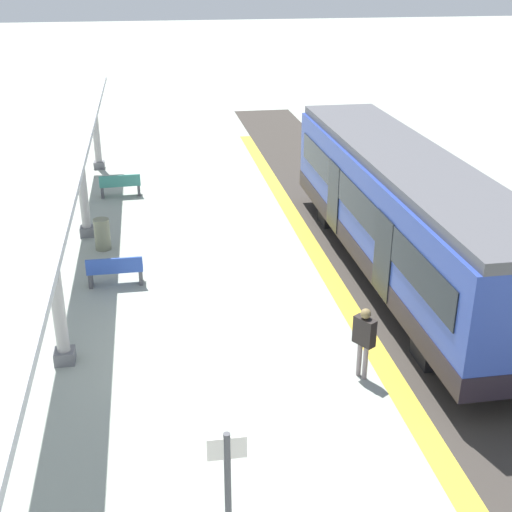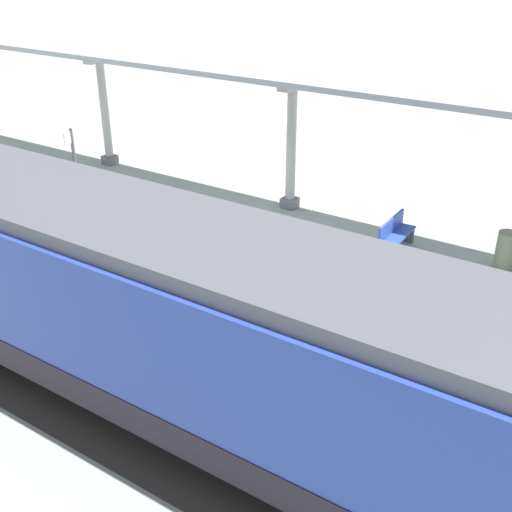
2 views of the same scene
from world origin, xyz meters
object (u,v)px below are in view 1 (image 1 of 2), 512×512
Objects in this scene: passenger_waiting_near_edge at (364,335)px; bench_near_end at (115,271)px; trash_bin at (102,234)px; canopy_pillar_second at (82,181)px; train_near_carriage at (402,215)px; bench_mid_platform at (120,185)px; platform_info_sign at (228,483)px; canopy_pillar_third at (56,288)px; canopy_pillar_nearest at (95,126)px.

bench_near_end is at bearing -44.96° from passenger_waiting_near_edge.
canopy_pillar_second is at bearing -65.21° from trash_bin.
passenger_waiting_near_edge is at bearing 135.04° from bench_near_end.
train_near_carriage reaches higher than passenger_waiting_near_edge.
bench_mid_platform is 0.69× the size of platform_info_sign.
bench_near_end is at bearing -105.39° from canopy_pillar_third.
canopy_pillar_second reaches higher than bench_near_end.
canopy_pillar_third is at bearing 74.61° from bench_near_end.
canopy_pillar_second is 1.64× the size of platform_info_sign.
bench_mid_platform is (7.78, -8.21, -1.39)m from train_near_carriage.
passenger_waiting_near_edge reaches higher than bench_mid_platform.
train_near_carriage is 10.50m from platform_info_sign.
train_near_carriage is 3.69× the size of canopy_pillar_nearest.
passenger_waiting_near_edge is at bearing 124.69° from canopy_pillar_second.
canopy_pillar_third reaches higher than bench_near_end.
train_near_carriage is 14.93m from canopy_pillar_nearest.
canopy_pillar_nearest reaches higher than train_near_carriage.
canopy_pillar_third is (0.00, 7.47, 0.00)m from canopy_pillar_second.
canopy_pillar_nearest is at bearing -86.40° from trash_bin.
trash_bin is at bearing -53.97° from passenger_waiting_near_edge.
bench_near_end and bench_mid_platform have the same top height.
canopy_pillar_nearest is at bearing -75.81° from bench_mid_platform.
passenger_waiting_near_edge is at bearing -129.16° from platform_info_sign.
trash_bin is 12.25m from platform_info_sign.
bench_near_end is at bearing 99.87° from trash_bin.
canopy_pillar_third reaches higher than bench_mid_platform.
train_near_carriage reaches higher than bench_near_end.
bench_near_end is (-1.01, 3.81, -1.39)m from canopy_pillar_second.
canopy_pillar_nearest and canopy_pillar_second have the same top height.
canopy_pillar_nearest is 11.55m from bench_near_end.
trash_bin is (8.21, -3.28, -1.34)m from train_near_carriage.
train_near_carriage is at bearing -161.12° from canopy_pillar_third.
bench_near_end is (-1.01, 11.42, -1.39)m from canopy_pillar_nearest.
trash_bin is at bearing 93.60° from canopy_pillar_nearest.
canopy_pillar_third is 3.69× the size of trash_bin.
platform_info_sign is (-1.95, 16.93, 0.89)m from bench_mid_platform.
train_near_carriage is 9.84m from canopy_pillar_second.
train_near_carriage is 3.69× the size of canopy_pillar_second.
canopy_pillar_nearest is at bearing -54.08° from train_near_carriage.
train_near_carriage is 8.94m from trash_bin.
train_near_carriage reaches higher than bench_mid_platform.
canopy_pillar_nearest is at bearing -84.95° from bench_near_end.
canopy_pillar_third is 11.34m from bench_mid_platform.
canopy_pillar_third is at bearing 85.00° from bench_mid_platform.
canopy_pillar_nearest reaches higher than trash_bin.
bench_mid_platform is (-0.98, -11.21, -1.39)m from canopy_pillar_third.
train_near_carriage is at bearing 175.07° from bench_near_end.
bench_near_end is 7.55m from bench_mid_platform.
trash_bin is 0.60× the size of passenger_waiting_near_edge.
canopy_pillar_third is at bearing -14.30° from passenger_waiting_near_edge.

